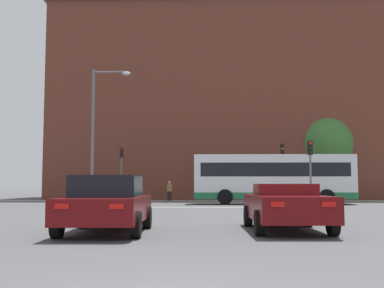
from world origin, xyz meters
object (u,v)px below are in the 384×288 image
traffic_light_near_right (310,162)px  street_lamp_junction (99,123)px  car_saloon_left (107,204)px  traffic_light_far_left (121,165)px  pedestrian_waiting (244,189)px  bus_crossing_lead (273,178)px  car_roadster_right (286,206)px  traffic_light_far_right (283,163)px  pedestrian_walking_east (169,189)px  pedestrian_walking_west (336,189)px

traffic_light_near_right → street_lamp_junction: bearing=-179.7°
street_lamp_junction → car_saloon_left: bearing=-76.4°
traffic_light_far_left → street_lamp_junction: (0.58, -11.00, 1.99)m
pedestrian_waiting → street_lamp_junction: bearing=172.1°
traffic_light_far_left → street_lamp_junction: 11.19m
pedestrian_waiting → traffic_light_near_right: bearing=-134.5°
bus_crossing_lead → traffic_light_near_right: (1.50, -4.83, 0.82)m
car_roadster_right → street_lamp_junction: bearing=119.6°
car_saloon_left → bus_crossing_lead: (7.13, 20.08, 1.01)m
traffic_light_far_right → pedestrian_waiting: 3.79m
traffic_light_far_left → pedestrian_walking_east: bearing=3.9°
traffic_light_near_right → car_saloon_left: bearing=-119.5°
bus_crossing_lead → traffic_light_far_left: traffic_light_far_left is taller
pedestrian_walking_east → pedestrian_waiting: bearing=3.9°
car_saloon_left → pedestrian_walking_east: size_ratio=2.71×
car_roadster_right → pedestrian_walking_west: (8.18, 25.24, 0.26)m
street_lamp_junction → pedestrian_walking_west: 20.23m
street_lamp_junction → pedestrian_waiting: bearing=51.0°
car_roadster_right → pedestrian_walking_east: bearing=100.5°
car_roadster_right → car_saloon_left: bearing=-171.8°
car_roadster_right → traffic_light_far_right: traffic_light_far_right is taller
car_saloon_left → pedestrian_walking_west: (12.96, 26.01, 0.18)m
bus_crossing_lead → pedestrian_waiting: (-1.45, 6.67, -0.77)m
pedestrian_waiting → pedestrian_walking_west: (7.29, -0.74, -0.05)m
pedestrian_walking_west → street_lamp_junction: bearing=-68.5°
traffic_light_near_right → pedestrian_walking_west: bearing=68.0°
bus_crossing_lead → pedestrian_walking_west: (5.83, 5.93, -0.83)m
bus_crossing_lead → traffic_light_near_right: traffic_light_near_right is taller
pedestrian_waiting → pedestrian_walking_west: pedestrian_waiting is taller
traffic_light_near_right → street_lamp_junction: (-12.30, -0.06, 2.31)m
car_roadster_right → pedestrian_walking_west: pedestrian_walking_west is taller
pedestrian_walking_east → pedestrian_walking_west: bearing=-0.8°
pedestrian_walking_east → pedestrian_walking_west: 13.33m
car_saloon_left → street_lamp_junction: (-3.67, 15.19, 4.13)m
car_saloon_left → pedestrian_waiting: bearing=76.7°
pedestrian_walking_west → traffic_light_far_right: bearing=-97.7°
traffic_light_far_left → pedestrian_walking_east: traffic_light_far_left is taller
traffic_light_far_right → traffic_light_near_right: bearing=-90.4°
street_lamp_junction → pedestrian_walking_east: (3.32, 11.27, -3.95)m
car_saloon_left → car_roadster_right: (4.79, 0.76, -0.08)m
bus_crossing_lead → pedestrian_walking_east: size_ratio=6.60×
car_roadster_right → traffic_light_near_right: traffic_light_near_right is taller
pedestrian_walking_west → pedestrian_waiting: bearing=-107.4°
pedestrian_walking_east → traffic_light_far_right: bearing=-3.5°
car_saloon_left → street_lamp_junction: size_ratio=0.54×
car_saloon_left → traffic_light_far_left: bearing=97.9°
traffic_light_near_right → pedestrian_walking_west: 11.71m
traffic_light_near_right → pedestrian_waiting: size_ratio=2.25×
traffic_light_far_right → pedestrian_walking_east: (-9.05, 0.74, -2.10)m
traffic_light_near_right → traffic_light_far_left: bearing=139.7°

